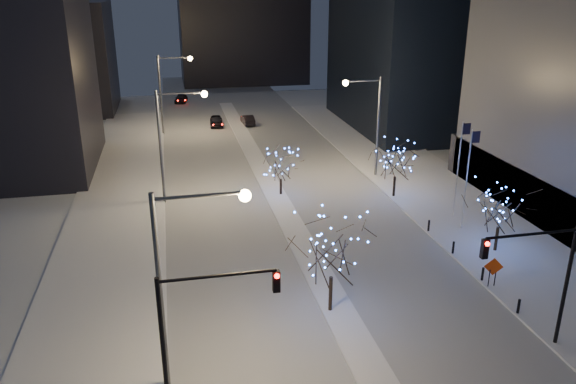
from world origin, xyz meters
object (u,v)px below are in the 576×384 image
object	(u,v)px
car_near	(216,121)
car_far	(181,98)
street_lamp_east	(370,114)
holiday_tree_median_near	(332,250)
holiday_tree_median_far	(281,166)
construction_sign	(493,269)
traffic_signal_east	(543,269)
traffic_signal_west	(198,320)
street_lamp_w_far	(168,84)
street_lamp_w_mid	(172,131)
car_mid	(248,120)
holiday_tree_plaza_near	(501,207)
holiday_tree_plaza_far	(396,159)
street_lamp_w_near	(182,264)

from	to	relation	value
car_near	car_far	distance (m)	18.42
street_lamp_east	holiday_tree_median_near	world-z (taller)	street_lamp_east
holiday_tree_median_far	construction_sign	world-z (taller)	holiday_tree_median_far
traffic_signal_east	car_far	world-z (taller)	traffic_signal_east
traffic_signal_west	holiday_tree_median_near	xyz separation A→B (m)	(7.94, 6.66, -0.66)
street_lamp_w_far	car_far	size ratio (longest dim) A/B	2.27
street_lamp_w_mid	car_mid	size ratio (longest dim) A/B	2.43
traffic_signal_west	holiday_tree_plaza_near	bearing A→B (deg)	28.41
car_far	construction_sign	distance (m)	67.83
traffic_signal_east	car_mid	distance (m)	54.56
car_near	car_mid	xyz separation A→B (m)	(4.34, 0.10, -0.06)
holiday_tree_plaza_near	construction_sign	world-z (taller)	holiday_tree_plaza_near
street_lamp_w_mid	street_lamp_w_far	distance (m)	25.00
street_lamp_w_mid	holiday_tree_median_far	distance (m)	10.13
holiday_tree_median_near	holiday_tree_plaza_far	world-z (taller)	holiday_tree_median_near
car_mid	holiday_tree_plaza_near	distance (m)	44.77
traffic_signal_east	holiday_tree_median_near	size ratio (longest dim) A/B	1.15
traffic_signal_east	car_far	xyz separation A→B (m)	(-15.96, 71.74, -4.12)
holiday_tree_plaza_near	car_near	bearing A→B (deg)	110.80
car_mid	car_far	size ratio (longest dim) A/B	0.93
car_mid	construction_sign	size ratio (longest dim) A/B	2.06
street_lamp_east	traffic_signal_east	distance (m)	29.08
street_lamp_w_far	street_lamp_east	world-z (taller)	same
traffic_signal_east	car_near	size ratio (longest dim) A/B	1.63
street_lamp_w_mid	holiday_tree_median_far	size ratio (longest dim) A/B	2.39
construction_sign	street_lamp_w_mid	bearing A→B (deg)	150.31
traffic_signal_east	construction_sign	size ratio (longest dim) A/B	3.50
car_far	holiday_tree_plaza_near	size ratio (longest dim) A/B	0.84
car_far	holiday_tree_plaza_far	xyz separation A→B (m)	(17.52, -48.83, 2.99)
traffic_signal_west	car_mid	xyz separation A→B (m)	(9.94, 54.90, -4.08)
street_lamp_w_far	car_mid	distance (m)	12.30
street_lamp_w_mid	traffic_signal_west	xyz separation A→B (m)	(0.50, -27.00, -1.74)
street_lamp_w_far	holiday_tree_plaza_far	bearing A→B (deg)	-55.33
street_lamp_w_far	traffic_signal_west	distance (m)	52.04
street_lamp_east	construction_sign	size ratio (longest dim) A/B	5.00
car_mid	holiday_tree_median_near	xyz separation A→B (m)	(-2.00, -48.24, 3.43)
holiday_tree_plaza_near	construction_sign	size ratio (longest dim) A/B	2.63
street_lamp_east	holiday_tree_plaza_far	bearing A→B (deg)	-86.09
car_near	holiday_tree_median_near	xyz separation A→B (m)	(2.34, -48.13, 3.37)
holiday_tree_median_far	holiday_tree_plaza_far	xyz separation A→B (m)	(10.00, -2.62, 0.79)
street_lamp_w_far	car_mid	bearing A→B (deg)	15.48
street_lamp_w_mid	car_near	size ratio (longest dim) A/B	2.32
traffic_signal_east	construction_sign	world-z (taller)	traffic_signal_east
holiday_tree_plaza_near	construction_sign	xyz separation A→B (m)	(-3.10, -4.67, -2.17)
construction_sign	traffic_signal_west	bearing A→B (deg)	-143.02
traffic_signal_east	car_far	size ratio (longest dim) A/B	1.59
street_lamp_w_near	car_near	distance (m)	53.45
street_lamp_east	holiday_tree_plaza_near	size ratio (longest dim) A/B	1.90
street_lamp_w_far	holiday_tree_plaza_far	distance (m)	34.29
street_lamp_east	traffic_signal_east	world-z (taller)	street_lamp_east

